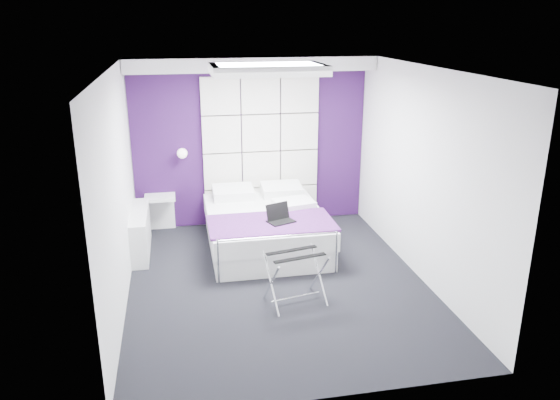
# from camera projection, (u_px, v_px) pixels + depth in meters

# --- Properties ---
(floor) EXTENTS (4.40, 4.40, 0.00)m
(floor) POSITION_uv_depth(u_px,v_px,m) (277.00, 283.00, 6.76)
(floor) COLOR black
(floor) RESTS_ON ground
(ceiling) EXTENTS (4.40, 4.40, 0.00)m
(ceiling) POSITION_uv_depth(u_px,v_px,m) (277.00, 68.00, 5.94)
(ceiling) COLOR white
(ceiling) RESTS_ON wall_back
(wall_back) EXTENTS (3.60, 0.00, 3.60)m
(wall_back) POSITION_uv_depth(u_px,v_px,m) (251.00, 142.00, 8.40)
(wall_back) COLOR white
(wall_back) RESTS_ON floor
(wall_left) EXTENTS (0.00, 4.40, 4.40)m
(wall_left) POSITION_uv_depth(u_px,v_px,m) (117.00, 192.00, 6.02)
(wall_left) COLOR white
(wall_left) RESTS_ON floor
(wall_right) EXTENTS (0.00, 4.40, 4.40)m
(wall_right) POSITION_uv_depth(u_px,v_px,m) (421.00, 175.00, 6.68)
(wall_right) COLOR white
(wall_right) RESTS_ON floor
(accent_wall) EXTENTS (3.58, 0.02, 2.58)m
(accent_wall) POSITION_uv_depth(u_px,v_px,m) (251.00, 143.00, 8.39)
(accent_wall) COLOR #2F0F42
(accent_wall) RESTS_ON wall_back
(soffit) EXTENTS (3.58, 0.50, 0.20)m
(soffit) POSITION_uv_depth(u_px,v_px,m) (252.00, 64.00, 7.79)
(soffit) COLOR white
(soffit) RESTS_ON wall_back
(headboard) EXTENTS (1.80, 0.08, 2.30)m
(headboard) POSITION_uv_depth(u_px,v_px,m) (261.00, 151.00, 8.41)
(headboard) COLOR silver
(headboard) RESTS_ON wall_back
(skylight) EXTENTS (1.36, 0.86, 0.12)m
(skylight) POSITION_uv_depth(u_px,v_px,m) (268.00, 68.00, 6.51)
(skylight) COLOR white
(skylight) RESTS_ON ceiling
(wall_lamp) EXTENTS (0.15, 0.15, 0.15)m
(wall_lamp) POSITION_uv_depth(u_px,v_px,m) (182.00, 153.00, 8.10)
(wall_lamp) COLOR white
(wall_lamp) RESTS_ON wall_back
(radiator) EXTENTS (0.22, 1.20, 0.60)m
(radiator) POSITION_uv_depth(u_px,v_px,m) (141.00, 232.00, 7.57)
(radiator) COLOR white
(radiator) RESTS_ON floor
(bed) EXTENTS (1.66, 2.00, 0.70)m
(bed) POSITION_uv_depth(u_px,v_px,m) (265.00, 228.00, 7.74)
(bed) COLOR white
(bed) RESTS_ON floor
(nightstand) EXTENTS (0.45, 0.35, 0.05)m
(nightstand) POSITION_uv_depth(u_px,v_px,m) (160.00, 197.00, 8.21)
(nightstand) COLOR white
(nightstand) RESTS_ON wall_back
(luggage_rack) EXTENTS (0.62, 0.46, 0.61)m
(luggage_rack) POSITION_uv_depth(u_px,v_px,m) (295.00, 278.00, 6.22)
(luggage_rack) COLOR silver
(luggage_rack) RESTS_ON floor
(laptop) EXTENTS (0.34, 0.24, 0.24)m
(laptop) POSITION_uv_depth(u_px,v_px,m) (280.00, 217.00, 7.22)
(laptop) COLOR black
(laptop) RESTS_ON bed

